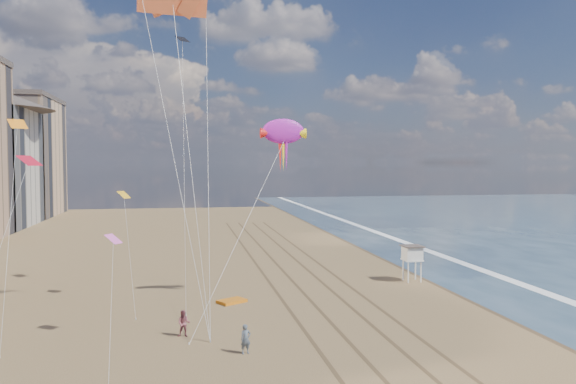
% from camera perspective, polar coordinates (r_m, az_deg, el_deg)
% --- Properties ---
extents(wet_sand, '(260.00, 260.00, 0.00)m').
position_cam_1_polar(wet_sand, '(68.71, 14.31, -7.17)').
color(wet_sand, '#42301E').
rests_on(wet_sand, ground).
extents(foam, '(260.00, 260.00, 0.00)m').
position_cam_1_polar(foam, '(70.57, 17.42, -6.94)').
color(foam, white).
rests_on(foam, ground).
extents(tracks, '(7.68, 120.00, 0.01)m').
position_cam_1_polar(tracks, '(54.07, 2.72, -9.84)').
color(tracks, brown).
rests_on(tracks, ground).
extents(lifeguard_stand, '(2.02, 2.02, 3.64)m').
position_cam_1_polar(lifeguard_stand, '(58.43, 12.50, -6.14)').
color(lifeguard_stand, silver).
rests_on(lifeguard_stand, ground).
extents(grounded_kite, '(2.74, 2.46, 0.26)m').
position_cam_1_polar(grounded_kite, '(49.30, -5.73, -10.97)').
color(grounded_kite, orange).
rests_on(grounded_kite, ground).
extents(show_kite, '(6.15, 5.79, 19.29)m').
position_cam_1_polar(show_kite, '(48.48, -0.50, 6.13)').
color(show_kite, '#B61CB8').
rests_on(show_kite, ground).
extents(kite_flyer_a, '(0.78, 0.62, 1.86)m').
position_cam_1_polar(kite_flyer_a, '(36.54, -4.32, -14.68)').
color(kite_flyer_a, '#505C68').
rests_on(kite_flyer_a, ground).
extents(kite_flyer_b, '(1.00, 0.84, 1.85)m').
position_cam_1_polar(kite_flyer_b, '(40.41, -10.54, -12.99)').
color(kite_flyer_b, '#9B4F58').
rests_on(kite_flyer_b, ground).
extents(small_kites, '(14.55, 14.28, 16.85)m').
position_cam_1_polar(small_kites, '(45.99, -19.81, 5.37)').
color(small_kites, '#EC5CC0').
rests_on(small_kites, ground).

